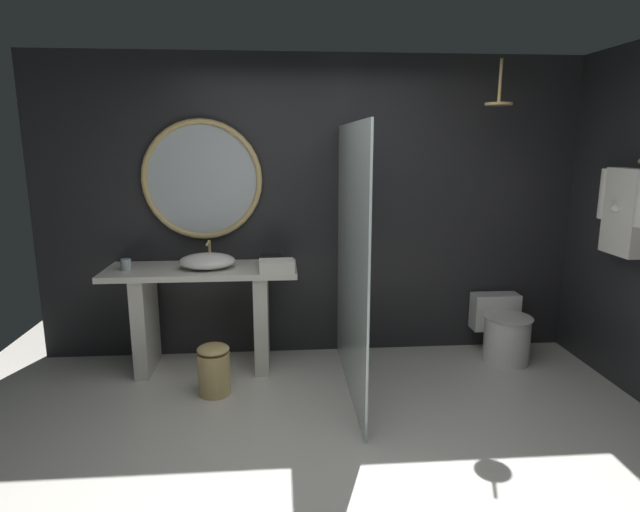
{
  "coord_description": "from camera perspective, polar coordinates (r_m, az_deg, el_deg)",
  "views": [
    {
      "loc": [
        -0.32,
        -2.69,
        1.86
      ],
      "look_at": [
        -0.04,
        0.92,
        1.08
      ],
      "focal_mm": 29.48,
      "sensor_mm": 36.0,
      "label": 1
    }
  ],
  "objects": [
    {
      "name": "toilet",
      "position": [
        4.93,
        19.27,
        -7.63
      ],
      "size": [
        0.42,
        0.6,
        0.53
      ],
      "color": "white",
      "rests_on": "ground_plane"
    },
    {
      "name": "back_wall_panel",
      "position": [
        4.64,
        -0.49,
        5.16
      ],
      "size": [
        4.8,
        0.1,
        2.6
      ],
      "primitive_type": "cube",
      "color": "#232326",
      "rests_on": "ground_plane"
    },
    {
      "name": "folded_hand_towel",
      "position": [
        4.16,
        -4.72,
        -1.08
      ],
      "size": [
        0.28,
        0.2,
        0.09
      ],
      "primitive_type": "cube",
      "rotation": [
        0.0,
        0.0,
        0.04
      ],
      "color": "silver",
      "rests_on": "vanity_counter"
    },
    {
      "name": "hanging_bathrobe",
      "position": [
        4.46,
        30.25,
        4.65
      ],
      "size": [
        0.2,
        0.56,
        0.7
      ],
      "color": "tan"
    },
    {
      "name": "shower_glass_panel",
      "position": [
        3.89,
        3.38,
        -0.66
      ],
      "size": [
        0.02,
        1.57,
        2.01
      ],
      "primitive_type": "cube",
      "color": "silver",
      "rests_on": "ground_plane"
    },
    {
      "name": "ground_plane",
      "position": [
        3.29,
        2.03,
        -22.36
      ],
      "size": [
        5.76,
        5.76,
        0.0
      ],
      "primitive_type": "plane",
      "color": "silver"
    },
    {
      "name": "tumbler_cup",
      "position": [
        4.48,
        -20.31,
        -0.87
      ],
      "size": [
        0.08,
        0.08,
        0.09
      ],
      "primitive_type": "cylinder",
      "color": "silver",
      "rests_on": "vanity_counter"
    },
    {
      "name": "rain_shower_head",
      "position": [
        4.49,
        18.85,
        15.73
      ],
      "size": [
        0.21,
        0.21,
        0.35
      ],
      "color": "tan"
    },
    {
      "name": "round_wall_mirror",
      "position": [
        4.56,
        -12.67,
        8.08
      ],
      "size": [
        1.01,
        0.05,
        1.01
      ],
      "color": "tan"
    },
    {
      "name": "vanity_counter",
      "position": [
        4.48,
        -12.54,
        -5.23
      ],
      "size": [
        1.55,
        0.57,
        0.87
      ],
      "color": "silver",
      "rests_on": "ground_plane"
    },
    {
      "name": "waste_bin",
      "position": [
        4.12,
        -11.44,
        -11.93
      ],
      "size": [
        0.24,
        0.24,
        0.39
      ],
      "color": "tan",
      "rests_on": "ground_plane"
    },
    {
      "name": "tissue_box",
      "position": [
        4.38,
        -5.34,
        -0.46
      ],
      "size": [
        0.18,
        0.14,
        0.09
      ],
      "primitive_type": "cube",
      "color": "black",
      "rests_on": "vanity_counter"
    },
    {
      "name": "vessel_sink",
      "position": [
        4.35,
        -12.14,
        -0.53
      ],
      "size": [
        0.45,
        0.37,
        0.2
      ],
      "color": "white",
      "rests_on": "vanity_counter"
    }
  ]
}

